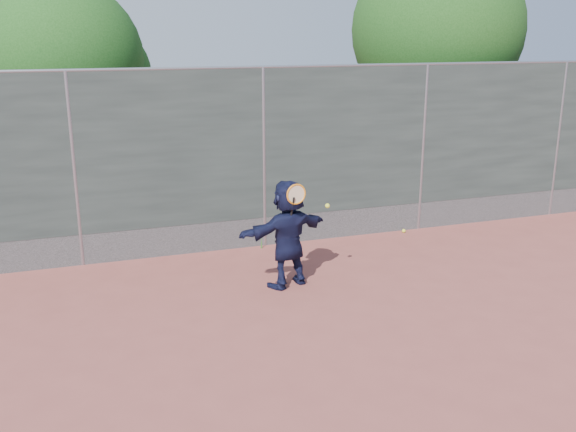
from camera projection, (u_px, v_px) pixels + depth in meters
name	position (u px, v px, depth m)	size (l,w,h in m)	color
ground	(348.00, 331.00, 7.88)	(80.00, 80.00, 0.00)	#9E4C42
player	(288.00, 234.00, 9.10)	(1.45, 0.46, 1.56)	#131736
ball_ground	(404.00, 231.00, 11.73)	(0.07, 0.07, 0.07)	#ECF235
fence	(264.00, 155.00, 10.62)	(20.00, 0.06, 3.03)	#38423D
swing_action	(299.00, 197.00, 8.80)	(0.68, 0.18, 0.51)	orange
tree_right	(443.00, 34.00, 13.61)	(3.78, 3.60, 5.39)	#382314
tree_left	(72.00, 65.00, 12.13)	(3.15, 3.00, 4.53)	#382314
weed_clump	(283.00, 238.00, 11.01)	(0.68, 0.07, 0.30)	#387226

